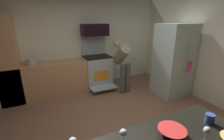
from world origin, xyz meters
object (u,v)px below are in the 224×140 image
oven_range (97,70)px  refrigerator (173,60)px  mug_tea (210,119)px  wine_glass_far (123,133)px  microwave (95,30)px  person_cook (122,62)px  mixing_bowl_small (172,132)px  stock_pot (31,62)px  wine_glass_mid (207,132)px

oven_range → refrigerator: refrigerator is taller
mug_tea → oven_range: bearing=90.5°
oven_range → wine_glass_far: (-0.96, -3.24, 0.50)m
refrigerator → wine_glass_far: refrigerator is taller
microwave → oven_range: bearing=-90.0°
oven_range → refrigerator: size_ratio=0.81×
person_cook → mixing_bowl_small: person_cook is taller
refrigerator → mug_tea: refrigerator is taller
person_cook → mixing_bowl_small: bearing=-110.1°
stock_pot → mug_tea: bearing=-62.7°
refrigerator → wine_glass_mid: 2.97m
refrigerator → mixing_bowl_small: size_ratio=6.96×
mug_tea → stock_pot: stock_pot is taller
mixing_bowl_small → mug_tea: mug_tea is taller
wine_glass_mid → stock_pot: size_ratio=0.74×
microwave → person_cook: microwave is taller
microwave → mixing_bowl_small: microwave is taller
microwave → wine_glass_far: microwave is taller
person_cook → mixing_bowl_small: (-1.02, -2.78, 0.08)m
stock_pot → person_cook: bearing=-14.4°
oven_range → person_cook: oven_range is taller
mixing_bowl_small → wine_glass_far: size_ratio=1.81×
microwave → stock_pot: 1.87m
mixing_bowl_small → stock_pot: size_ratio=1.14×
person_cook → mixing_bowl_small: size_ratio=5.22×
refrigerator → stock_pot: 3.64m
oven_range → microwave: 1.18m
wine_glass_mid → stock_pot: bearing=111.9°
microwave → mixing_bowl_small: (-0.48, -3.44, -0.75)m
person_cook → oven_range: bearing=133.5°
person_cook → mug_tea: (-0.51, -2.82, 0.10)m
wine_glass_mid → wine_glass_far: (-0.67, 0.32, -0.02)m
oven_range → stock_pot: bearing=179.6°
refrigerator → wine_glass_mid: refrigerator is taller
oven_range → person_cook: size_ratio=1.08×
oven_range → stock_pot: oven_range is taller
mixing_bowl_small → wine_glass_mid: bearing=-47.6°
refrigerator → wine_glass_mid: bearing=-131.2°
stock_pot → refrigerator: bearing=-21.6°
mixing_bowl_small → person_cook: bearing=69.9°
wine_glass_far → mug_tea: bearing=-8.7°
wine_glass_mid → wine_glass_far: size_ratio=1.18×
oven_range → mug_tea: oven_range is taller
mug_tea → mixing_bowl_small: bearing=175.9°
person_cook → stock_pot: size_ratio=5.95×
refrigerator → person_cook: 1.36m
wine_glass_far → oven_range: bearing=73.5°
mixing_bowl_small → microwave: bearing=82.0°
oven_range → mixing_bowl_small: (-0.48, -3.35, 0.43)m
oven_range → microwave: microwave is taller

